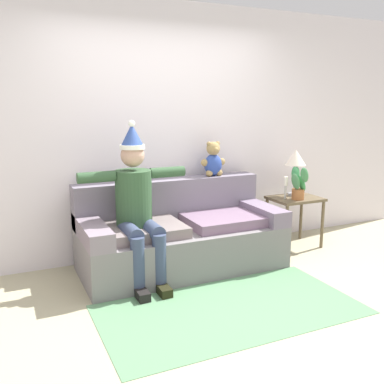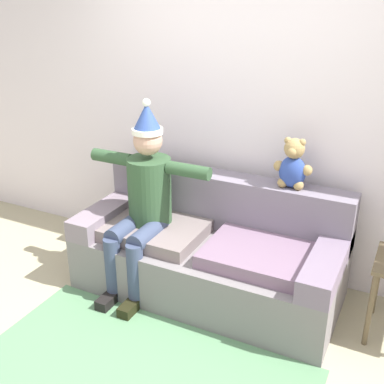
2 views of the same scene
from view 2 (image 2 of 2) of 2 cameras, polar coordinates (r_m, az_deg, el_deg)
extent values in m
plane|color=tan|center=(3.24, -5.83, -20.33)|extent=(10.00, 10.00, 0.00)
cube|color=silver|center=(3.85, 5.85, 9.86)|extent=(7.00, 0.10, 2.70)
cube|color=slate|center=(3.78, 1.90, -9.03)|extent=(2.02, 0.91, 0.42)
cube|color=slate|center=(3.85, 4.09, -1.13)|extent=(2.02, 0.24, 0.44)
cube|color=gray|center=(4.05, -9.67, -2.34)|extent=(0.22, 0.91, 0.16)
cube|color=slate|center=(3.41, 15.95, -8.08)|extent=(0.22, 0.91, 0.16)
cube|color=slate|center=(3.80, -4.61, -4.38)|extent=(0.81, 0.64, 0.10)
cube|color=slate|center=(3.47, 8.48, -7.43)|extent=(0.81, 0.64, 0.10)
cylinder|color=#305031|center=(3.71, -5.10, 0.21)|extent=(0.34, 0.34, 0.52)
sphere|color=tan|center=(3.58, -5.32, 6.13)|extent=(0.22, 0.22, 0.22)
cylinder|color=white|center=(3.55, -5.37, 7.32)|extent=(0.23, 0.23, 0.04)
cone|color=#2E4992|center=(3.53, -5.44, 9.04)|extent=(0.21, 0.21, 0.20)
sphere|color=white|center=(3.50, -5.50, 10.63)|extent=(0.06, 0.06, 0.06)
cylinder|color=#394461|center=(3.72, -7.89, -4.29)|extent=(0.14, 0.40, 0.14)
cylinder|color=#394461|center=(3.71, -9.41, -9.14)|extent=(0.13, 0.13, 0.52)
cube|color=black|center=(3.78, -9.91, -12.56)|extent=(0.10, 0.24, 0.08)
cylinder|color=#394461|center=(3.62, -5.25, -4.96)|extent=(0.14, 0.40, 0.14)
cylinder|color=#394461|center=(3.61, -6.78, -9.96)|extent=(0.13, 0.13, 0.52)
cube|color=black|center=(3.68, -7.31, -13.46)|extent=(0.10, 0.24, 0.08)
cylinder|color=#305031|center=(3.81, -9.59, 4.14)|extent=(0.34, 0.10, 0.10)
cylinder|color=#305031|center=(3.47, -0.43, 2.59)|extent=(0.34, 0.10, 0.10)
ellipsoid|color=#2D4799|center=(3.57, 11.96, 2.38)|extent=(0.20, 0.16, 0.24)
sphere|color=#A48753|center=(3.51, 12.19, 5.13)|extent=(0.15, 0.15, 0.15)
sphere|color=#A48753|center=(3.46, 11.92, 4.70)|extent=(0.07, 0.07, 0.07)
sphere|color=#A48753|center=(3.51, 11.44, 6.07)|extent=(0.05, 0.05, 0.05)
sphere|color=#A48753|center=(3.49, 13.10, 5.81)|extent=(0.05, 0.05, 0.05)
sphere|color=#A48753|center=(3.59, 10.38, 3.10)|extent=(0.08, 0.08, 0.08)
sphere|color=#A48753|center=(3.59, 10.80, 1.12)|extent=(0.08, 0.08, 0.08)
sphere|color=#A48753|center=(3.54, 13.63, 2.55)|extent=(0.08, 0.08, 0.08)
sphere|color=#A48753|center=(3.56, 12.64, 0.79)|extent=(0.08, 0.08, 0.08)
cylinder|color=brown|center=(3.43, 20.55, -13.14)|extent=(0.04, 0.04, 0.55)
cylinder|color=brown|center=(3.75, 21.33, -9.89)|extent=(0.04, 0.04, 0.55)
cube|color=#5C8C61|center=(3.21, -6.25, -20.73)|extent=(2.13, 1.11, 0.01)
camera|label=1|loc=(3.15, -77.32, -5.77)|focal=40.35mm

